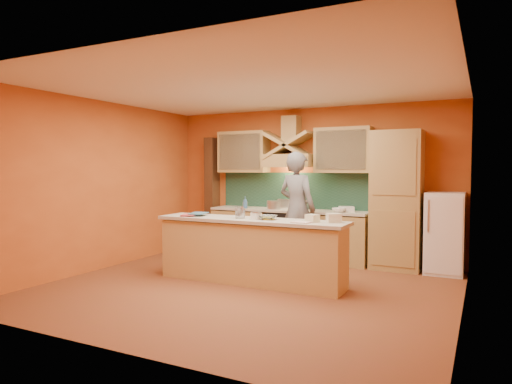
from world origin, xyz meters
The scene contains 36 objects.
floor centered at (0.00, 0.00, 0.00)m, with size 5.50×5.00×0.01m, color brown.
ceiling centered at (0.00, 0.00, 2.80)m, with size 5.50×5.00×0.01m, color white.
wall_back centered at (0.00, 2.50, 1.40)m, with size 5.50×0.02×2.80m, color #C35E26.
wall_front centered at (0.00, -2.50, 1.40)m, with size 5.50×0.02×2.80m, color #C35E26.
wall_left centered at (-2.75, 0.00, 1.40)m, with size 0.02×5.00×2.80m, color #C35E26.
wall_right centered at (2.75, 0.00, 1.40)m, with size 0.02×5.00×2.80m, color #C35E26.
base_cabinet_left centered at (-1.25, 2.20, 0.43)m, with size 1.10×0.60×0.86m, color tan.
base_cabinet_right centered at (0.65, 2.20, 0.43)m, with size 1.10×0.60×0.86m, color tan.
counter_top centered at (-0.30, 2.20, 0.90)m, with size 3.00×0.62×0.04m, color beige.
stove centered at (-0.30, 2.20, 0.45)m, with size 0.60×0.58×0.90m, color black.
backsplash centered at (-0.30, 2.48, 1.25)m, with size 3.00×0.03×0.70m, color #1B3B2F.
range_hood centered at (-0.30, 2.25, 1.82)m, with size 0.92×0.50×0.24m, color tan.
hood_chimney centered at (-0.30, 2.35, 2.40)m, with size 0.30×0.30×0.50m, color tan.
upper_cabinet_left centered at (-1.30, 2.33, 2.00)m, with size 1.00×0.35×0.80m, color tan.
upper_cabinet_right centered at (0.70, 2.33, 2.00)m, with size 1.00×0.35×0.80m, color tan.
pantry_column centered at (1.65, 2.20, 1.15)m, with size 0.80×0.60×2.30m, color tan.
fridge centered at (2.40, 2.20, 0.65)m, with size 0.58×0.60×1.30m, color white.
trim_column_left centered at (-2.05, 2.35, 1.15)m, with size 0.20×0.30×2.30m, color #472816.
island_body centered at (-0.10, 0.30, 0.44)m, with size 2.80×0.55×0.88m, color tan.
island_top centered at (-0.10, 0.30, 0.92)m, with size 2.90×0.62×0.05m, color beige.
person centered at (0.08, 1.70, 0.98)m, with size 0.72×0.47×1.96m, color slate.
pot_large centered at (-0.54, 2.07, 0.98)m, with size 0.25×0.25×0.17m, color silver.
pot_small centered at (-0.06, 2.37, 0.97)m, with size 0.20×0.20×0.14m, color silver.
soap_bottle_a centered at (-1.15, 2.11, 1.01)m, with size 0.08×0.08×0.18m, color silver.
soap_bottle_b centered at (-1.10, 2.01, 1.03)m, with size 0.09×0.09×0.23m, color #366297.
bowl_back centered at (0.70, 2.07, 0.96)m, with size 0.24×0.24×0.07m, color white.
dish_rack centered at (0.79, 2.25, 0.97)m, with size 0.25×0.20×0.09m, color silver.
book_lower centered at (-1.22, 0.16, 0.96)m, with size 0.21×0.28×0.03m, color #B44043.
book_upper centered at (-1.12, 0.27, 0.98)m, with size 0.23×0.32×0.02m, color #3A6880.
jar_large centered at (-0.27, 0.27, 1.03)m, with size 0.12×0.12×0.18m, color white.
jar_small centered at (-0.25, 0.30, 1.02)m, with size 0.11×0.11×0.15m, color white.
kitchen_scale centered at (0.03, 0.22, 0.99)m, with size 0.12×0.12×0.10m, color white.
mixing_bowl centered at (0.18, 0.31, 0.98)m, with size 0.26×0.26×0.06m, color silver.
cloth centered at (0.75, 0.15, 0.95)m, with size 0.24×0.18×0.02m, color beige.
grocery_bag_a centered at (1.13, 0.40, 1.01)m, with size 0.19×0.15×0.12m, color beige.
grocery_bag_b centered at (0.85, 0.31, 1.00)m, with size 0.17×0.13×0.10m, color beige.
Camera 1 is at (2.96, -5.59, 1.68)m, focal length 32.00 mm.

